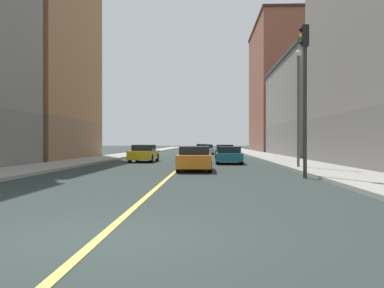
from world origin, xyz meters
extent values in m
plane|color=#293532|center=(0.00, 0.00, 0.00)|extent=(400.00, 400.00, 0.00)
cube|color=#9E9B93|center=(7.96, 49.00, 0.07)|extent=(3.44, 168.00, 0.15)
cube|color=#9E9B93|center=(-7.96, 49.00, 0.07)|extent=(3.44, 168.00, 0.15)
cube|color=#E5D14C|center=(0.00, 49.00, 0.01)|extent=(0.16, 154.00, 0.01)
cube|color=slate|center=(13.96, 42.38, 1.79)|extent=(8.56, 21.89, 3.58)
cube|color=gray|center=(13.96, 42.38, 6.96)|extent=(8.56, 21.89, 6.75)
cube|color=#3B3937|center=(13.96, 42.38, 10.53)|extent=(8.86, 22.19, 0.40)
cube|color=brown|center=(13.96, 67.00, 1.70)|extent=(8.56, 22.35, 3.40)
cube|color=#93513D|center=(13.96, 67.00, 12.20)|extent=(8.56, 22.35, 17.62)
cube|color=#42241B|center=(13.96, 67.00, 21.21)|extent=(8.86, 22.65, 0.40)
cube|color=#8F6B4F|center=(-13.96, 31.63, 1.79)|extent=(8.56, 15.68, 3.58)
cube|color=#A8754C|center=(-13.96, 31.63, 11.06)|extent=(8.56, 15.68, 14.96)
cylinder|color=#2D2D2D|center=(5.84, 11.85, 2.80)|extent=(0.16, 0.16, 5.61)
cube|color=black|center=(5.84, 11.85, 6.06)|extent=(0.28, 0.32, 0.90)
sphere|color=#320404|center=(5.68, 11.85, 6.33)|extent=(0.20, 0.20, 0.20)
sphere|color=orange|center=(5.68, 11.85, 6.05)|extent=(0.20, 0.20, 0.20)
sphere|color=black|center=(5.68, 11.85, 5.77)|extent=(0.20, 0.20, 0.20)
cylinder|color=#4C4C51|center=(6.84, 18.06, 3.30)|extent=(0.14, 0.14, 6.29)
sphere|color=#EAEACC|center=(6.84, 18.06, 6.59)|extent=(0.36, 0.36, 0.36)
cube|color=#1E6B38|center=(3.38, 35.80, 0.53)|extent=(2.02, 4.34, 0.63)
cube|color=black|center=(3.38, 35.84, 1.08)|extent=(1.70, 2.07, 0.46)
cylinder|color=black|center=(2.61, 37.16, 0.32)|extent=(0.25, 0.65, 0.64)
cylinder|color=black|center=(4.27, 37.08, 0.32)|extent=(0.25, 0.65, 0.64)
cylinder|color=black|center=(2.48, 34.52, 0.32)|extent=(0.25, 0.65, 0.64)
cylinder|color=black|center=(4.14, 34.44, 0.32)|extent=(0.25, 0.65, 0.64)
cube|color=silver|center=(1.50, 49.74, 0.50)|extent=(1.89, 4.50, 0.57)
cube|color=black|center=(1.50, 49.95, 1.03)|extent=(1.61, 2.16, 0.49)
cylinder|color=black|center=(0.66, 51.09, 0.32)|extent=(0.24, 0.65, 0.64)
cylinder|color=black|center=(2.27, 51.14, 0.32)|extent=(0.24, 0.65, 0.64)
cylinder|color=black|center=(0.74, 48.33, 0.32)|extent=(0.24, 0.65, 0.64)
cylinder|color=black|center=(2.35, 48.38, 0.32)|extent=(0.24, 0.65, 0.64)
cube|color=gold|center=(-3.32, 27.12, 0.55)|extent=(1.94, 4.64, 0.66)
cube|color=black|center=(-3.32, 27.08, 1.11)|extent=(1.64, 2.06, 0.46)
cylinder|color=black|center=(-4.09, 28.56, 0.32)|extent=(0.24, 0.65, 0.64)
cylinder|color=black|center=(-2.46, 28.51, 0.32)|extent=(0.24, 0.65, 0.64)
cylinder|color=black|center=(-4.18, 25.72, 0.32)|extent=(0.24, 0.65, 0.64)
cylinder|color=black|center=(-2.55, 25.67, 0.32)|extent=(0.24, 0.65, 0.64)
cube|color=#23389E|center=(0.76, 60.44, 0.55)|extent=(1.92, 4.14, 0.67)
cube|color=black|center=(0.76, 60.57, 1.09)|extent=(1.63, 1.82, 0.41)
cylinder|color=black|center=(-0.02, 61.74, 0.32)|extent=(0.24, 0.65, 0.64)
cylinder|color=black|center=(1.61, 61.69, 0.32)|extent=(0.24, 0.65, 0.64)
cylinder|color=black|center=(-0.10, 59.20, 0.32)|extent=(0.24, 0.65, 0.64)
cylinder|color=black|center=(1.53, 59.15, 0.32)|extent=(0.24, 0.65, 0.64)
cube|color=orange|center=(1.00, 16.48, 0.55)|extent=(1.77, 4.57, 0.66)
cube|color=black|center=(1.00, 16.37, 1.10)|extent=(1.55, 2.22, 0.43)
cylinder|color=black|center=(0.20, 17.89, 0.32)|extent=(0.22, 0.64, 0.64)
cylinder|color=black|center=(1.80, 17.90, 0.32)|extent=(0.22, 0.64, 0.64)
cylinder|color=black|center=(0.21, 15.06, 0.32)|extent=(0.22, 0.64, 0.64)
cylinder|color=black|center=(1.80, 15.06, 0.32)|extent=(0.22, 0.64, 0.64)
cube|color=#196670|center=(3.22, 24.53, 0.50)|extent=(1.96, 4.44, 0.56)
cube|color=black|center=(3.22, 24.56, 1.00)|extent=(1.68, 2.09, 0.45)
cylinder|color=black|center=(2.42, 25.91, 0.32)|extent=(0.24, 0.65, 0.64)
cylinder|color=black|center=(4.10, 25.87, 0.32)|extent=(0.24, 0.65, 0.64)
cylinder|color=black|center=(2.34, 23.20, 0.32)|extent=(0.24, 0.65, 0.64)
cylinder|color=black|center=(4.03, 23.15, 0.32)|extent=(0.24, 0.65, 0.64)
camera|label=1|loc=(1.72, -6.74, 1.52)|focal=40.56mm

